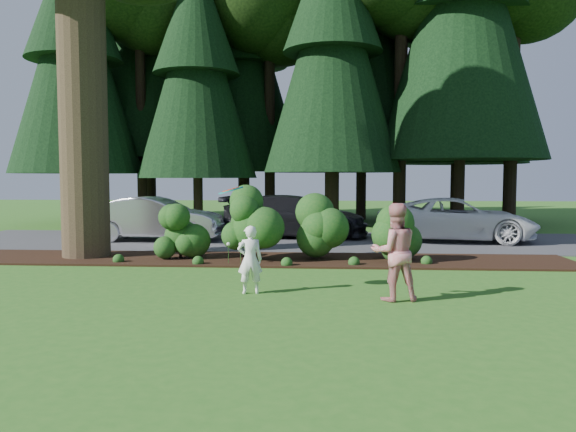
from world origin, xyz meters
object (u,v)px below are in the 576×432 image
object	(u,v)px
car_silver_wagon	(156,219)
adult	(395,252)
car_dark_suv	(295,216)
frisbee	(231,190)
car_white_suv	(456,219)
child	(250,260)

from	to	relation	value
car_silver_wagon	adult	distance (m)	10.92
car_dark_suv	frisbee	distance (m)	9.69
car_white_suv	car_dark_suv	xyz separation A→B (m)	(-5.41, 0.77, 0.03)
car_silver_wagon	car_white_suv	world-z (taller)	car_silver_wagon
car_silver_wagon	car_dark_suv	bearing A→B (deg)	-71.99
car_dark_suv	child	bearing A→B (deg)	-178.26
car_silver_wagon	adult	bearing A→B (deg)	-139.75
car_dark_suv	frisbee	xyz separation A→B (m)	(-0.60, -9.60, 1.14)
car_silver_wagon	child	xyz separation A→B (m)	(4.26, -8.10, -0.13)
car_white_suv	child	size ratio (longest dim) A/B	4.07
car_silver_wagon	frisbee	world-z (taller)	frisbee
child	car_white_suv	bearing A→B (deg)	-135.53
child	frisbee	world-z (taller)	frisbee
child	frisbee	bearing A→B (deg)	11.21
car_silver_wagon	child	world-z (taller)	car_silver_wagon
adult	frisbee	world-z (taller)	frisbee
car_white_suv	frisbee	size ratio (longest dim) A/B	11.19
car_silver_wagon	car_dark_suv	size ratio (longest dim) A/B	0.86
adult	car_white_suv	bearing A→B (deg)	-119.19
car_white_suv	frisbee	distance (m)	10.75
frisbee	car_white_suv	bearing A→B (deg)	55.79
car_white_suv	car_dark_suv	size ratio (longest dim) A/B	1.01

